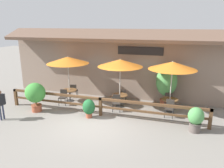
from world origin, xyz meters
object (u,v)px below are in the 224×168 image
Objects in this scene: chair_middle_wallside at (122,95)px; chair_far_streetside at (170,107)px; patio_umbrella_middle at (120,63)px; potted_plant_broad_leaf at (196,119)px; patio_umbrella_near at (68,60)px; potted_plant_corner_fern at (167,82)px; chair_near_streetside at (63,96)px; patio_umbrella_far at (172,66)px; dining_table_far at (170,102)px; potted_plant_small_flowering at (89,108)px; potted_plant_tall_tropical at (35,94)px; pedestrian at (0,101)px; chair_near_wallside at (74,90)px; dining_table_middle at (120,97)px; dining_table_near at (70,92)px; chair_middle_streetside at (116,102)px; chair_far_wallside at (169,99)px.

chair_far_streetside is (2.74, -1.24, 0.00)m from chair_middle_wallside.
patio_umbrella_middle is 4.72m from potted_plant_broad_leaf.
potted_plant_corner_fern is at bearing 9.97° from patio_umbrella_near.
patio_umbrella_far is at bearing -4.22° from chair_near_streetside.
patio_umbrella_far is 1.93m from dining_table_far.
chair_middle_wallside is 0.32× the size of patio_umbrella_far.
dining_table_far is at bearing 27.17° from potted_plant_small_flowering.
chair_middle_wallside is 2.74m from potted_plant_small_flowering.
pedestrian is (-0.95, -1.40, -0.00)m from potted_plant_tall_tropical.
chair_middle_wallside is (3.13, 0.61, -2.00)m from patio_umbrella_near.
chair_near_wallside is at bearing 159.73° from potted_plant_broad_leaf.
potted_plant_corner_fern reaches higher than chair_near_streetside.
potted_plant_corner_fern is at bearing 22.38° from dining_table_middle.
chair_near_wallside is at bearing 167.92° from patio_umbrella_middle.
dining_table_near is 3.68m from patio_umbrella_middle.
patio_umbrella_far reaches higher than chair_middle_wallside.
patio_umbrella_near reaches higher than pedestrian.
chair_middle_streetside is (3.11, -0.66, -2.00)m from patio_umbrella_near.
chair_near_wallside is 0.32× the size of patio_umbrella_far.
chair_far_wallside is at bearing 95.72° from dining_table_far.
potted_plant_tall_tropical is at bearing -115.31° from patio_umbrella_near.
potted_plant_small_flowering is (-3.73, -2.61, 0.03)m from chair_far_wallside.
chair_middle_streetside is (3.11, -0.66, -0.07)m from dining_table_near.
potted_plant_small_flowering is (-1.08, -1.89, -0.03)m from dining_table_middle.
potted_plant_small_flowering is at bearing -152.83° from patio_umbrella_far.
pedestrian is (-3.94, -1.46, 0.44)m from potted_plant_small_flowering.
potted_plant_corner_fern reaches higher than potted_plant_broad_leaf.
dining_table_near is at bearing 179.55° from patio_umbrella_middle.
dining_table_far is at bearing 0.16° from chair_middle_streetside.
patio_umbrella_near is 3.76m from chair_middle_wallside.
potted_plant_tall_tropical is (-6.81, -1.35, 0.47)m from chair_far_streetside.
potted_plant_small_flowering is (2.05, -1.92, -0.03)m from dining_table_near.
patio_umbrella_middle is at bearing -157.62° from potted_plant_corner_fern.
chair_far_streetside is 0.78× the size of potted_plant_broad_leaf.
chair_near_streetside is 0.58× the size of pedestrian.
chair_middle_wallside is at bearing -171.34° from potted_plant_corner_fern.
dining_table_near is 0.98× the size of chair_near_wallside.
chair_near_wallside is 0.56× the size of potted_plant_tall_tropical.
patio_umbrella_near is 7.51m from potted_plant_broad_leaf.
pedestrian is (-1.81, -2.72, 0.47)m from chair_near_streetside.
dining_table_middle is at bearing 26.56° from chair_far_wallside.
patio_umbrella_near is 6.15m from dining_table_far.
dining_table_middle is 1.00× the size of dining_table_far.
potted_plant_small_flowering reaches higher than chair_near_streetside.
chair_middle_streetside is (3.18, -0.00, 0.00)m from chair_near_streetside.
chair_far_streetside is 1.85m from potted_plant_corner_fern.
chair_middle_wallside is 0.56× the size of potted_plant_tall_tropical.
dining_table_near is 0.98× the size of chair_far_wallside.
chair_far_wallside is 0.58× the size of pedestrian.
patio_umbrella_near reaches higher than potted_plant_small_flowering.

